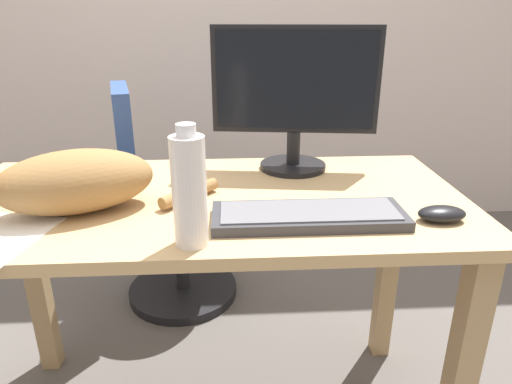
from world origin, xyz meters
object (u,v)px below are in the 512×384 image
computer_mouse (442,214)px  water_bottle (189,191)px  office_chair (166,213)px  monitor (295,94)px  cat (65,181)px  keyboard (309,216)px

computer_mouse → water_bottle: 0.57m
office_chair → computer_mouse: bearing=-48.8°
computer_mouse → water_bottle: size_ratio=0.44×
monitor → cat: monitor is taller
keyboard → water_bottle: 0.29m
cat → computer_mouse: 0.87m
monitor → keyboard: size_ratio=1.09×
cat → water_bottle: 0.35m
water_bottle → keyboard: bearing=20.1°
office_chair → monitor: 0.87m
monitor → cat: (-0.58, -0.30, -0.15)m
office_chair → computer_mouse: (0.76, -0.86, 0.36)m
keyboard → water_bottle: water_bottle is taller
office_chair → keyboard: bearing=-61.8°
cat → water_bottle: size_ratio=2.33×
office_chair → keyboard: 1.02m
office_chair → computer_mouse: 1.20m
monitor → office_chair: bearing=135.1°
keyboard → computer_mouse: bearing=-3.3°
office_chair → cat: size_ratio=1.61×
cat → water_bottle: water_bottle is taller
office_chair → cat: (-0.11, -0.76, 0.42)m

